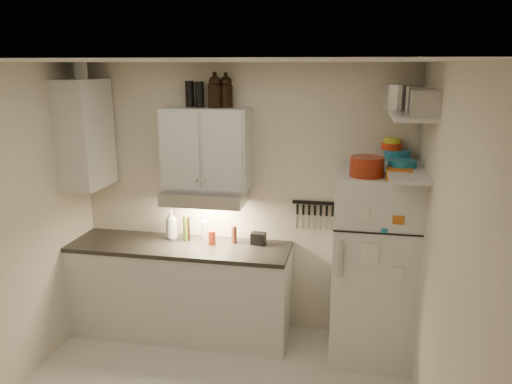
# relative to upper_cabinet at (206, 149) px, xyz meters

# --- Properties ---
(ceiling) EXTENTS (3.20, 3.00, 0.02)m
(ceiling) POSITION_rel_upper_cabinet_xyz_m (0.30, -1.33, 0.78)
(ceiling) COLOR white
(ceiling) RESTS_ON ground
(back_wall) EXTENTS (3.20, 0.02, 2.60)m
(back_wall) POSITION_rel_upper_cabinet_xyz_m (0.30, 0.18, -0.53)
(back_wall) COLOR beige
(back_wall) RESTS_ON ground
(right_wall) EXTENTS (0.02, 3.00, 2.60)m
(right_wall) POSITION_rel_upper_cabinet_xyz_m (1.91, -1.33, -0.53)
(right_wall) COLOR beige
(right_wall) RESTS_ON ground
(base_cabinet) EXTENTS (2.10, 0.60, 0.88)m
(base_cabinet) POSITION_rel_upper_cabinet_xyz_m (-0.25, -0.14, -1.39)
(base_cabinet) COLOR silver
(base_cabinet) RESTS_ON floor
(countertop) EXTENTS (2.10, 0.62, 0.04)m
(countertop) POSITION_rel_upper_cabinet_xyz_m (-0.25, -0.14, -0.93)
(countertop) COLOR #282622
(countertop) RESTS_ON base_cabinet
(upper_cabinet) EXTENTS (0.80, 0.33, 0.75)m
(upper_cabinet) POSITION_rel_upper_cabinet_xyz_m (0.00, 0.00, 0.00)
(upper_cabinet) COLOR silver
(upper_cabinet) RESTS_ON back_wall
(side_cabinet) EXTENTS (0.33, 0.55, 1.00)m
(side_cabinet) POSITION_rel_upper_cabinet_xyz_m (-1.14, -0.14, 0.12)
(side_cabinet) COLOR silver
(side_cabinet) RESTS_ON left_wall
(range_hood) EXTENTS (0.76, 0.46, 0.12)m
(range_hood) POSITION_rel_upper_cabinet_xyz_m (0.00, -0.06, -0.44)
(range_hood) COLOR silver
(range_hood) RESTS_ON back_wall
(fridge) EXTENTS (0.70, 0.68, 1.70)m
(fridge) POSITION_rel_upper_cabinet_xyz_m (1.55, -0.18, -0.98)
(fridge) COLOR silver
(fridge) RESTS_ON floor
(shelf_hi) EXTENTS (0.30, 0.95, 0.03)m
(shelf_hi) POSITION_rel_upper_cabinet_xyz_m (1.75, -0.31, 0.38)
(shelf_hi) COLOR silver
(shelf_hi) RESTS_ON right_wall
(shelf_lo) EXTENTS (0.30, 0.95, 0.03)m
(shelf_lo) POSITION_rel_upper_cabinet_xyz_m (1.75, -0.31, -0.07)
(shelf_lo) COLOR silver
(shelf_lo) RESTS_ON right_wall
(knife_strip) EXTENTS (0.42, 0.02, 0.03)m
(knife_strip) POSITION_rel_upper_cabinet_xyz_m (1.00, 0.15, -0.51)
(knife_strip) COLOR black
(knife_strip) RESTS_ON back_wall
(dutch_oven) EXTENTS (0.28, 0.28, 0.16)m
(dutch_oven) POSITION_rel_upper_cabinet_xyz_m (1.44, -0.33, -0.05)
(dutch_oven) COLOR maroon
(dutch_oven) RESTS_ON fridge
(book_stack) EXTENTS (0.22, 0.26, 0.08)m
(book_stack) POSITION_rel_upper_cabinet_xyz_m (1.70, -0.36, -0.08)
(book_stack) COLOR #CE6319
(book_stack) RESTS_ON fridge
(spice_jar) EXTENTS (0.06, 0.06, 0.09)m
(spice_jar) POSITION_rel_upper_cabinet_xyz_m (1.55, -0.19, -0.08)
(spice_jar) COLOR silver
(spice_jar) RESTS_ON fridge
(stock_pot) EXTENTS (0.37, 0.37, 0.21)m
(stock_pot) POSITION_rel_upper_cabinet_xyz_m (1.68, -0.04, 0.49)
(stock_pot) COLOR silver
(stock_pot) RESTS_ON shelf_hi
(tin_a) EXTENTS (0.20, 0.18, 0.20)m
(tin_a) POSITION_rel_upper_cabinet_xyz_m (1.81, -0.41, 0.49)
(tin_a) COLOR #AAAAAD
(tin_a) RESTS_ON shelf_hi
(tin_b) EXTENTS (0.20, 0.20, 0.19)m
(tin_b) POSITION_rel_upper_cabinet_xyz_m (1.80, -0.69, 0.49)
(tin_b) COLOR #AAAAAD
(tin_b) RESTS_ON shelf_hi
(bowl_teal) EXTENTS (0.23, 0.23, 0.09)m
(bowl_teal) POSITION_rel_upper_cabinet_xyz_m (1.70, 0.01, -0.00)
(bowl_teal) COLOR teal
(bowl_teal) RESTS_ON shelf_lo
(bowl_orange) EXTENTS (0.18, 0.18, 0.05)m
(bowl_orange) POSITION_rel_upper_cabinet_xyz_m (1.66, 0.06, 0.07)
(bowl_orange) COLOR red
(bowl_orange) RESTS_ON bowl_teal
(bowl_yellow) EXTENTS (0.14, 0.14, 0.05)m
(bowl_yellow) POSITION_rel_upper_cabinet_xyz_m (1.66, 0.06, 0.12)
(bowl_yellow) COLOR yellow
(bowl_yellow) RESTS_ON bowl_orange
(plates) EXTENTS (0.29, 0.29, 0.06)m
(plates) POSITION_rel_upper_cabinet_xyz_m (1.72, -0.26, -0.02)
(plates) COLOR teal
(plates) RESTS_ON shelf_lo
(growler_a) EXTENTS (0.16, 0.16, 0.29)m
(growler_a) POSITION_rel_upper_cabinet_xyz_m (0.09, 0.03, 0.52)
(growler_a) COLOR black
(growler_a) RESTS_ON upper_cabinet
(growler_b) EXTENTS (0.16, 0.16, 0.29)m
(growler_b) POSITION_rel_upper_cabinet_xyz_m (0.18, 0.07, 0.52)
(growler_b) COLOR black
(growler_b) RESTS_ON upper_cabinet
(thermos_a) EXTENTS (0.09, 0.09, 0.23)m
(thermos_a) POSITION_rel_upper_cabinet_xyz_m (-0.06, 0.03, 0.49)
(thermos_a) COLOR black
(thermos_a) RESTS_ON upper_cabinet
(thermos_b) EXTENTS (0.10, 0.10, 0.24)m
(thermos_b) POSITION_rel_upper_cabinet_xyz_m (-0.16, 0.06, 0.49)
(thermos_b) COLOR black
(thermos_b) RESTS_ON upper_cabinet
(side_jar) EXTENTS (0.15, 0.15, 0.17)m
(side_jar) POSITION_rel_upper_cabinet_xyz_m (-1.12, -0.14, 0.71)
(side_jar) COLOR silver
(side_jar) RESTS_ON side_cabinet
(soap_bottle) EXTENTS (0.14, 0.14, 0.33)m
(soap_bottle) POSITION_rel_upper_cabinet_xyz_m (-0.38, 0.01, -0.74)
(soap_bottle) COLOR silver
(soap_bottle) RESTS_ON countertop
(pepper_mill) EXTENTS (0.06, 0.06, 0.17)m
(pepper_mill) POSITION_rel_upper_cabinet_xyz_m (0.25, 0.01, -0.82)
(pepper_mill) COLOR brown
(pepper_mill) RESTS_ON countertop
(oil_bottle) EXTENTS (0.05, 0.05, 0.25)m
(oil_bottle) POSITION_rel_upper_cabinet_xyz_m (-0.23, -0.02, -0.78)
(oil_bottle) COLOR #455715
(oil_bottle) RESTS_ON countertop
(vinegar_bottle) EXTENTS (0.06, 0.06, 0.23)m
(vinegar_bottle) POSITION_rel_upper_cabinet_xyz_m (-0.21, -0.00, -0.79)
(vinegar_bottle) COLOR black
(vinegar_bottle) RESTS_ON countertop
(clear_bottle) EXTENTS (0.09, 0.09, 0.20)m
(clear_bottle) POSITION_rel_upper_cabinet_xyz_m (-0.04, 0.01, -0.80)
(clear_bottle) COLOR silver
(clear_bottle) RESTS_ON countertop
(red_jar) EXTENTS (0.08, 0.08, 0.14)m
(red_jar) POSITION_rel_upper_cabinet_xyz_m (0.06, -0.07, -0.84)
(red_jar) COLOR maroon
(red_jar) RESTS_ON countertop
(caddy) EXTENTS (0.15, 0.11, 0.11)m
(caddy) POSITION_rel_upper_cabinet_xyz_m (0.49, 0.01, -0.85)
(caddy) COLOR black
(caddy) RESTS_ON countertop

